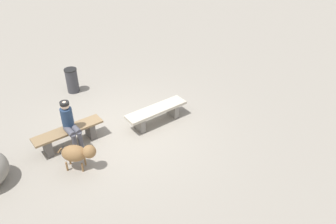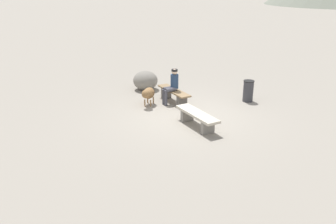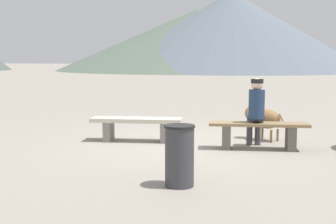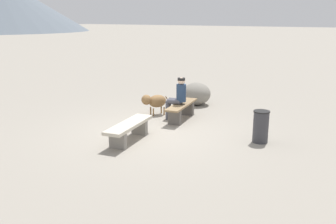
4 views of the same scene
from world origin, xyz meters
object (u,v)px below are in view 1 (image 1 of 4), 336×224
bench_left (156,112)px  bench_right (69,134)px  dog (78,153)px  seated_person (70,122)px  trash_bin (72,80)px

bench_left → bench_right: size_ratio=1.01×
bench_left → dog: (2.34, 0.86, 0.12)m
seated_person → trash_bin: seated_person is taller
seated_person → bench_right: bearing=-68.1°
bench_left → trash_bin: bearing=-69.4°
seated_person → dog: 0.90m
seated_person → bench_left: bearing=168.2°
trash_bin → bench_left: bearing=121.0°
dog → trash_bin: 3.65m
bench_left → bench_right: bench_right is taller
bench_right → dog: bearing=79.8°
seated_person → trash_bin: bearing=-115.4°
seated_person → dog: seated_person is taller
bench_right → seated_person: size_ratio=1.42×
bench_left → dog: 2.50m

